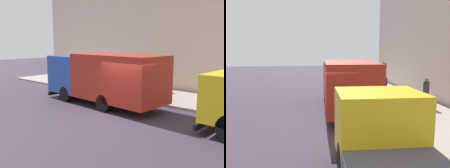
# 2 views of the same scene
# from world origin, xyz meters

# --- Properties ---
(ground) EXTENTS (80.00, 80.00, 0.00)m
(ground) POSITION_xyz_m (0.00, 0.00, 0.00)
(ground) COLOR #392E3D
(sidewalk) EXTENTS (3.99, 30.00, 0.13)m
(sidewalk) POSITION_xyz_m (4.99, 0.00, 0.06)
(sidewalk) COLOR #9E928C
(sidewalk) RESTS_ON ground
(large_utility_truck) EXTENTS (2.83, 7.53, 2.80)m
(large_utility_truck) POSITION_xyz_m (1.27, 2.37, 1.56)
(large_utility_truck) COLOR #2447A2
(large_utility_truck) RESTS_ON ground
(small_flatbed_truck) EXTENTS (2.38, 5.66, 2.30)m
(small_flatbed_truck) POSITION_xyz_m (0.94, -5.61, 1.10)
(small_flatbed_truck) COLOR yellow
(small_flatbed_truck) RESTS_ON ground
(pedestrian_walking) EXTENTS (0.55, 0.55, 1.57)m
(pedestrian_walking) POSITION_xyz_m (4.42, 4.85, 0.94)
(pedestrian_walking) COLOR #524F46
(pedestrian_walking) RESTS_ON sidewalk
(pedestrian_standing) EXTENTS (0.42, 0.42, 1.68)m
(pedestrian_standing) POSITION_xyz_m (5.91, 1.98, 1.02)
(pedestrian_standing) COLOR #544F4A
(pedestrian_standing) RESTS_ON sidewalk
(traffic_cone_orange) EXTENTS (0.45, 0.45, 0.64)m
(traffic_cone_orange) POSITION_xyz_m (3.55, 6.51, 0.45)
(traffic_cone_orange) COLOR orange
(traffic_cone_orange) RESTS_ON sidewalk
(street_sign_post) EXTENTS (0.44, 0.08, 2.56)m
(street_sign_post) POSITION_xyz_m (3.46, 2.49, 1.64)
(street_sign_post) COLOR #4C5156
(street_sign_post) RESTS_ON sidewalk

